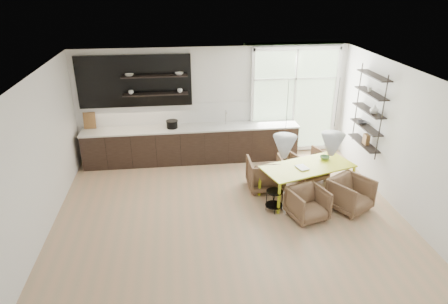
% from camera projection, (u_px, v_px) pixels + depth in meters
% --- Properties ---
extents(room, '(7.02, 6.01, 2.91)m').
position_uv_depth(room, '(248.00, 127.00, 8.72)').
color(room, tan).
rests_on(room, ground).
extents(kitchen_run, '(5.54, 0.69, 2.75)m').
position_uv_depth(kitchen_run, '(188.00, 139.00, 10.36)').
color(kitchen_run, black).
rests_on(kitchen_run, ground).
extents(right_shelving, '(0.26, 1.22, 1.90)m').
position_uv_depth(right_shelving, '(369.00, 113.00, 9.02)').
color(right_shelving, black).
rests_on(right_shelving, ground).
extents(dining_table, '(2.16, 1.44, 0.72)m').
position_uv_depth(dining_table, '(308.00, 168.00, 8.65)').
color(dining_table, '#C8D11C').
rests_on(dining_table, ground).
extents(armchair_back_left, '(0.79, 0.82, 0.73)m').
position_uv_depth(armchair_back_left, '(265.00, 174.00, 9.08)').
color(armchair_back_left, brown).
rests_on(armchair_back_left, ground).
extents(armchair_back_right, '(0.95, 0.97, 0.70)m').
position_uv_depth(armchair_back_right, '(308.00, 165.00, 9.51)').
color(armchair_back_right, brown).
rests_on(armchair_back_right, ground).
extents(armchair_front_left, '(0.86, 0.88, 0.64)m').
position_uv_depth(armchair_front_left, '(308.00, 204.00, 7.97)').
color(armchair_front_left, brown).
rests_on(armchair_front_left, ground).
extents(armchair_front_right, '(1.04, 1.04, 0.70)m').
position_uv_depth(armchair_front_right, '(351.00, 194.00, 8.26)').
color(armchair_front_right, brown).
rests_on(armchair_front_right, ground).
extents(wire_stool, '(0.36, 0.36, 0.46)m').
position_uv_depth(wire_stool, '(274.00, 198.00, 8.23)').
color(wire_stool, black).
rests_on(wire_stool, ground).
extents(table_book, '(0.28, 0.33, 0.03)m').
position_uv_depth(table_book, '(298.00, 169.00, 8.48)').
color(table_book, white).
rests_on(table_book, dining_table).
extents(table_bowl, '(0.30, 0.30, 0.07)m').
position_uv_depth(table_bowl, '(325.00, 158.00, 8.94)').
color(table_bowl, '#578051').
rests_on(table_bowl, dining_table).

